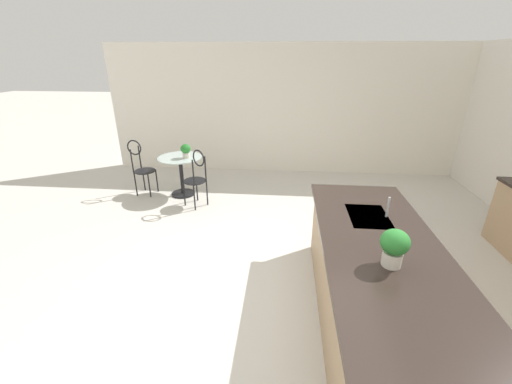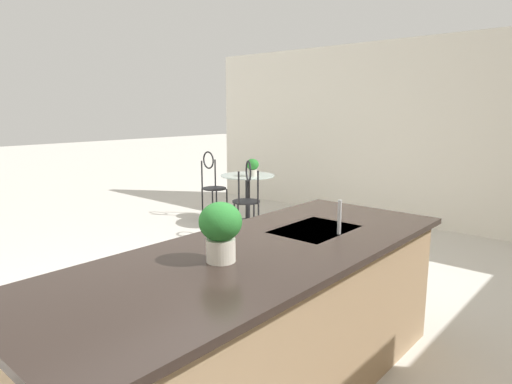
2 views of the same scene
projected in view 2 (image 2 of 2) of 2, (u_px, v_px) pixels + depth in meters
The scene contains 9 objects.
ground_plane at pixel (203, 330), 3.44m from camera, with size 40.00×40.00×0.00m, color beige.
wall_left_window at pixel (421, 134), 6.35m from camera, with size 0.12×7.80×2.70m, color silver.
kitchen_island at pixel (261, 323), 2.59m from camera, with size 2.80×1.06×0.92m.
bistro_table at pixel (248, 194), 6.60m from camera, with size 0.80×0.80×0.74m.
chair_near_window at pixel (247, 194), 5.94m from camera, with size 0.53×0.53×1.04m.
chair_by_island at pixel (212, 181), 7.04m from camera, with size 0.43×0.50×1.04m.
sink_faucet at pixel (339, 217), 2.77m from camera, with size 0.02×0.02×0.22m, color #B2B5BA.
potted_plant_on_table at pixel (253, 166), 6.40m from camera, with size 0.18×0.18×0.26m.
potted_plant_counter_near at pixel (221, 228), 2.26m from camera, with size 0.22×0.22×0.31m.
Camera 2 is at (2.13, 2.41, 1.70)m, focal length 30.96 mm.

